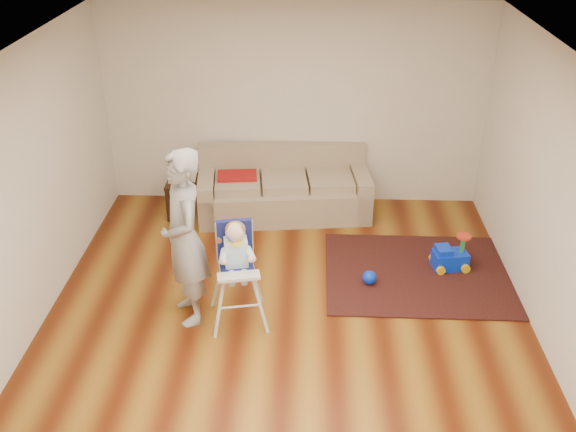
{
  "coord_description": "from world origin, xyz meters",
  "views": [
    {
      "loc": [
        0.2,
        -5.28,
        4.13
      ],
      "look_at": [
        0.0,
        0.4,
        1.0
      ],
      "focal_mm": 40.0,
      "sensor_mm": 36.0,
      "label": 1
    }
  ],
  "objects_px": {
    "high_chair": "(237,274)",
    "adult": "(184,239)",
    "sofa": "(284,184)",
    "toy_ball": "(369,277)",
    "side_table": "(188,197)",
    "ride_on_toy": "(451,252)"
  },
  "relations": [
    {
      "from": "high_chair",
      "to": "adult",
      "type": "height_order",
      "value": "adult"
    },
    {
      "from": "high_chair",
      "to": "adult",
      "type": "distance_m",
      "value": 0.63
    },
    {
      "from": "sofa",
      "to": "toy_ball",
      "type": "bearing_deg",
      "value": -64.19
    },
    {
      "from": "side_table",
      "to": "toy_ball",
      "type": "distance_m",
      "value": 2.79
    },
    {
      "from": "side_table",
      "to": "high_chair",
      "type": "bearing_deg",
      "value": -67.89
    },
    {
      "from": "toy_ball",
      "to": "adult",
      "type": "bearing_deg",
      "value": -162.1
    },
    {
      "from": "side_table",
      "to": "toy_ball",
      "type": "xyz_separation_m",
      "value": [
        2.3,
        -1.58,
        -0.15
      ]
    },
    {
      "from": "sofa",
      "to": "toy_ball",
      "type": "xyz_separation_m",
      "value": [
        1.02,
        -1.64,
        -0.33
      ]
    },
    {
      "from": "side_table",
      "to": "adult",
      "type": "distance_m",
      "value": 2.33
    },
    {
      "from": "high_chair",
      "to": "side_table",
      "type": "bearing_deg",
      "value": 101.32
    },
    {
      "from": "high_chair",
      "to": "sofa",
      "type": "bearing_deg",
      "value": 70.14
    },
    {
      "from": "toy_ball",
      "to": "side_table",
      "type": "bearing_deg",
      "value": 145.47
    },
    {
      "from": "adult",
      "to": "toy_ball",
      "type": "bearing_deg",
      "value": 85.54
    },
    {
      "from": "toy_ball",
      "to": "adult",
      "type": "distance_m",
      "value": 2.16
    },
    {
      "from": "ride_on_toy",
      "to": "toy_ball",
      "type": "bearing_deg",
      "value": -168.02
    },
    {
      "from": "sofa",
      "to": "side_table",
      "type": "relative_size",
      "value": 4.7
    },
    {
      "from": "ride_on_toy",
      "to": "toy_ball",
      "type": "relative_size",
      "value": 2.69
    },
    {
      "from": "side_table",
      "to": "high_chair",
      "type": "relative_size",
      "value": 0.43
    },
    {
      "from": "toy_ball",
      "to": "high_chair",
      "type": "distance_m",
      "value": 1.6
    },
    {
      "from": "toy_ball",
      "to": "ride_on_toy",
      "type": "bearing_deg",
      "value": 21.03
    },
    {
      "from": "sofa",
      "to": "high_chair",
      "type": "distance_m",
      "value": 2.33
    },
    {
      "from": "sofa",
      "to": "toy_ball",
      "type": "height_order",
      "value": "sofa"
    }
  ]
}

